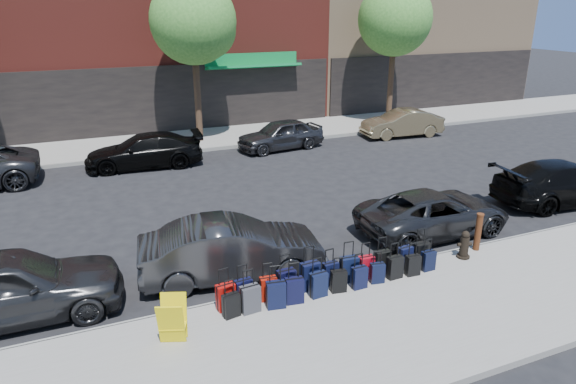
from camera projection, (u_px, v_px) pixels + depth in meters
name	position (u px, v px, depth m)	size (l,w,h in m)	color
ground	(259.00, 216.00, 15.97)	(120.00, 120.00, 0.00)	black
sidewalk_near	(368.00, 328.00, 10.32)	(60.00, 4.00, 0.15)	gray
sidewalk_far	(188.00, 140.00, 24.58)	(60.00, 4.00, 0.15)	gray
curb_near	(323.00, 281.00, 12.07)	(60.00, 0.08, 0.15)	gray
curb_far	(198.00, 151.00, 22.84)	(60.00, 0.08, 0.15)	gray
tree_center	(196.00, 23.00, 22.55)	(3.80, 3.80, 7.27)	black
tree_right	(397.00, 21.00, 26.40)	(3.80, 3.80, 7.27)	black
suitcase_front_0	(226.00, 297.00, 10.74)	(0.41, 0.26, 0.93)	#9D0D0A
suitcase_front_1	(244.00, 292.00, 10.94)	(0.39, 0.24, 0.91)	black
suitcase_front_2	(268.00, 288.00, 11.10)	(0.37, 0.23, 0.86)	#9A1609
suitcase_front_3	(286.00, 283.00, 11.26)	(0.41, 0.24, 0.97)	black
suitcase_front_4	(310.00, 276.00, 11.51)	(0.45, 0.27, 1.04)	black
suitcase_front_5	(330.00, 273.00, 11.73)	(0.37, 0.22, 0.87)	black
suitcase_front_6	(349.00, 269.00, 11.83)	(0.43, 0.26, 0.98)	black
suitcase_front_7	(366.00, 267.00, 11.98)	(0.37, 0.22, 0.88)	maroon
suitcase_front_8	(382.00, 262.00, 12.21)	(0.39, 0.24, 0.91)	black
suitcase_front_9	(405.00, 257.00, 12.46)	(0.39, 0.25, 0.87)	black
suitcase_front_10	(421.00, 254.00, 12.58)	(0.40, 0.23, 0.95)	black
suitcase_back_0	(231.00, 305.00, 10.50)	(0.37, 0.26, 0.82)	black
suitcase_back_1	(250.00, 299.00, 10.66)	(0.42, 0.27, 0.96)	#36363B
suitcase_back_2	(276.00, 295.00, 10.81)	(0.43, 0.29, 0.96)	black
suitcase_back_3	(294.00, 290.00, 10.99)	(0.41, 0.28, 0.92)	black
suitcase_back_4	(318.00, 284.00, 11.23)	(0.40, 0.25, 0.91)	black
suitcase_back_5	(339.00, 281.00, 11.42)	(0.37, 0.25, 0.82)	black
suitcase_back_6	(359.00, 277.00, 11.57)	(0.35, 0.21, 0.83)	black
suitcase_back_7	(377.00, 273.00, 11.80)	(0.35, 0.24, 0.77)	black
suitcase_back_8	(395.00, 267.00, 11.99)	(0.38, 0.23, 0.87)	black
suitcase_back_9	(413.00, 265.00, 12.13)	(0.35, 0.22, 0.81)	black
suitcase_back_10	(428.00, 261.00, 12.36)	(0.34, 0.20, 0.79)	black
fire_hydrant	(464.00, 245.00, 12.93)	(0.38, 0.33, 0.73)	black
bollard	(478.00, 231.00, 13.29)	(0.19, 0.19, 1.01)	#38190C
display_rack	(173.00, 320.00, 9.70)	(0.65, 0.68, 0.88)	yellow
car_near_0	(7.00, 287.00, 10.49)	(1.82, 4.53, 1.54)	#313234
car_near_1	(232.00, 249.00, 12.20)	(1.53, 4.38, 1.44)	#2E2E30
car_near_2	(434.00, 212.00, 14.62)	(2.07, 4.50, 1.25)	#2E2E30
car_near_3	(564.00, 182.00, 16.83)	(1.98, 4.87, 1.41)	black
car_far_1	(144.00, 151.00, 20.60)	(1.87, 4.61, 1.34)	black
car_far_2	(281.00, 134.00, 23.16)	(1.59, 3.95, 1.35)	#343437
car_far_3	(402.00, 123.00, 25.40)	(1.41, 4.04, 1.33)	#9B885F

